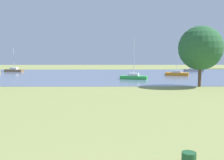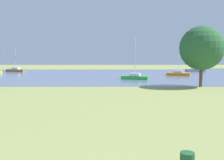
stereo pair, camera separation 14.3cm
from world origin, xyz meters
The scene contains 7 objects.
ground_plane centered at (0.00, 22.00, 0.00)m, with size 160.00×160.00×0.00m, color #8C9351.
water_surface centered at (0.00, 50.00, 0.01)m, with size 140.00×40.00×0.02m, color slate.
sailboat_orange centered at (14.75, 48.88, 0.45)m, with size 5.02×3.03×5.83m.
sailboat_gray centered at (22.37, 61.83, 0.46)m, with size 4.88×1.78×6.75m.
sailboat_brown centered at (-23.68, 60.64, 0.45)m, with size 5.01×2.52×5.99m.
sailboat_green centered at (4.90, 40.63, 0.47)m, with size 5.03×2.80×7.41m.
tree_east_near centered at (13.17, 29.94, 5.37)m, with size 6.10×6.10×8.43m.
Camera 2 is at (0.79, -6.97, 4.60)m, focal length 42.74 mm.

